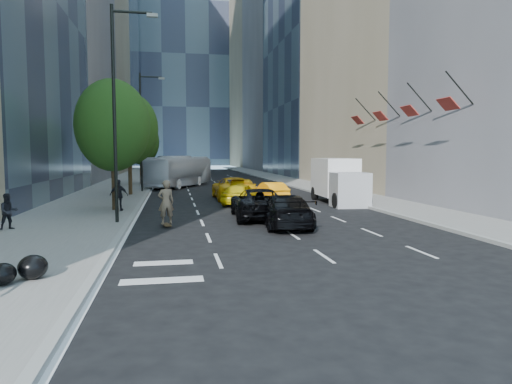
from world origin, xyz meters
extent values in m
plane|color=black|center=(0.00, 0.00, 0.00)|extent=(160.00, 160.00, 0.00)
cube|color=slate|center=(-9.00, 30.00, 0.07)|extent=(6.00, 120.00, 0.15)
cube|color=slate|center=(10.00, 30.00, 0.07)|extent=(4.00, 120.00, 0.15)
cube|color=#2B3143|center=(-22.00, 92.00, 30.00)|extent=(20.00, 28.00, 60.00)
cube|color=#5A5A5F|center=(22.00, 74.00, 32.50)|extent=(20.00, 24.00, 65.00)
cube|color=#7D7056|center=(22.00, 98.00, 25.00)|extent=(20.00, 24.00, 50.00)
cube|color=#2B3143|center=(0.00, 120.00, 45.00)|extent=(40.00, 20.00, 90.00)
cylinder|color=black|center=(-6.50, 4.00, 5.15)|extent=(0.16, 0.16, 10.00)
cylinder|color=black|center=(-5.60, 4.00, 9.85)|extent=(1.80, 0.12, 0.12)
cube|color=#99998C|center=(-4.70, 4.00, 9.75)|extent=(0.50, 0.22, 0.15)
cylinder|color=black|center=(-6.50, 22.00, 5.15)|extent=(0.16, 0.16, 10.00)
cylinder|color=black|center=(-5.60, 22.00, 9.85)|extent=(1.80, 0.12, 0.12)
cube|color=#99998C|center=(-4.70, 22.00, 9.75)|extent=(0.50, 0.22, 0.15)
cylinder|color=black|center=(-7.20, 9.00, 1.72)|extent=(0.30, 0.30, 3.15)
ellipsoid|color=#173D10|center=(-7.20, 9.00, 4.98)|extent=(4.20, 4.20, 5.25)
cylinder|color=black|center=(-7.20, 19.00, 1.84)|extent=(0.30, 0.30, 3.38)
ellipsoid|color=#173D10|center=(-7.20, 19.00, 5.32)|extent=(4.50, 4.50, 5.62)
cylinder|color=black|center=(-7.20, 32.00, 1.61)|extent=(0.30, 0.30, 2.93)
ellipsoid|color=#173D10|center=(-7.20, 32.00, 4.63)|extent=(3.90, 3.90, 4.88)
cylinder|color=black|center=(-6.40, 40.00, 2.75)|extent=(0.14, 0.14, 5.20)
imported|color=black|center=(-6.40, 40.00, 4.35)|extent=(2.48, 0.53, 1.00)
cylinder|color=black|center=(11.15, 4.00, 6.85)|extent=(1.75, 0.08, 1.75)
cube|color=maroon|center=(10.50, 4.00, 6.00)|extent=(0.64, 1.30, 0.64)
cylinder|color=black|center=(11.15, 8.00, 6.85)|extent=(1.75, 0.08, 1.75)
cube|color=maroon|center=(10.50, 8.00, 6.00)|extent=(0.64, 1.30, 0.64)
cylinder|color=black|center=(11.15, 12.00, 6.85)|extent=(1.75, 0.08, 1.75)
cube|color=maroon|center=(10.50, 12.00, 6.00)|extent=(0.64, 1.30, 0.64)
cylinder|color=black|center=(11.15, 16.00, 6.85)|extent=(1.75, 0.08, 1.75)
cube|color=maroon|center=(10.50, 16.00, 6.00)|extent=(0.64, 1.30, 0.64)
imported|color=brown|center=(-4.20, 3.00, 1.02)|extent=(0.83, 0.63, 2.03)
imported|color=black|center=(0.50, 5.00, 0.79)|extent=(2.91, 5.80, 1.58)
imported|color=black|center=(1.20, 2.13, 0.75)|extent=(2.52, 5.35, 1.51)
imported|color=gold|center=(0.50, 11.50, 0.72)|extent=(3.30, 4.55, 1.44)
imported|color=#FF9A0D|center=(3.08, 14.00, 0.66)|extent=(2.06, 4.19, 1.32)
imported|color=#FFB90D|center=(0.50, 15.30, 0.82)|extent=(2.80, 5.91, 1.63)
imported|color=#E1B60B|center=(1.20, 15.50, 0.75)|extent=(3.16, 5.49, 1.50)
imported|color=white|center=(-3.20, 28.61, 1.57)|extent=(7.13, 11.37, 3.15)
cube|color=silver|center=(7.25, 12.14, 1.76)|extent=(2.47, 4.47, 2.56)
cube|color=gray|center=(7.11, 8.91, 1.09)|extent=(2.27, 2.00, 2.18)
cylinder|color=black|center=(6.09, 8.58, 0.47)|extent=(0.37, 0.96, 0.95)
cylinder|color=black|center=(8.08, 8.49, 0.47)|extent=(0.37, 0.96, 0.95)
cylinder|color=black|center=(6.32, 13.70, 0.47)|extent=(0.37, 0.96, 0.95)
cylinder|color=black|center=(8.32, 13.61, 0.47)|extent=(0.37, 0.96, 0.95)
imported|color=black|center=(-10.79, 2.67, 0.92)|extent=(0.94, 0.89, 1.55)
imported|color=black|center=(-6.90, 8.44, 1.04)|extent=(1.11, 0.64, 1.77)
ellipsoid|color=black|center=(-7.47, -5.77, 0.46)|extent=(0.73, 0.81, 0.62)
ellipsoid|color=black|center=(-8.04, -6.23, 0.42)|extent=(0.64, 0.71, 0.55)
camera|label=1|loc=(-3.87, -18.17, 3.39)|focal=32.00mm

